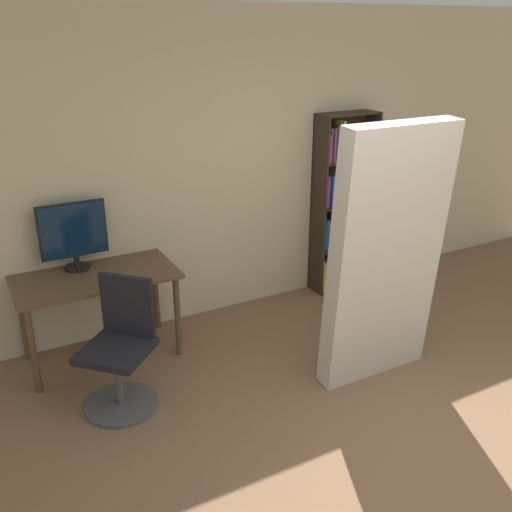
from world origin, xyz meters
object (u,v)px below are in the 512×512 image
at_px(monitor, 73,233).
at_px(office_chair, 121,356).
at_px(bookshelf, 336,206).
at_px(mattress_near, 386,258).

bearing_deg(monitor, office_chair, -86.18).
relative_size(office_chair, bookshelf, 0.53).
distance_m(office_chair, bookshelf, 2.67).
xyz_separation_m(bookshelf, mattress_near, (-0.64, -1.49, 0.10)).
bearing_deg(mattress_near, monitor, 142.02).
bearing_deg(office_chair, mattress_near, -17.71).
relative_size(bookshelf, mattress_near, 0.91).
bearing_deg(bookshelf, monitor, -179.57).
bearing_deg(office_chair, monitor, 93.82).
height_order(monitor, bookshelf, bookshelf).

